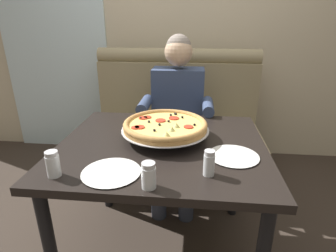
{
  "coord_description": "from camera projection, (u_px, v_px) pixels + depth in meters",
  "views": [
    {
      "loc": [
        0.17,
        -1.32,
        1.37
      ],
      "look_at": [
        0.03,
        0.06,
        0.83
      ],
      "focal_mm": 29.16,
      "sensor_mm": 36.0,
      "label": 1
    }
  ],
  "objects": [
    {
      "name": "ground_plane",
      "position": [
        163.0,
        249.0,
        1.74
      ],
      "size": [
        16.0,
        16.0,
        0.0
      ],
      "primitive_type": "plane",
      "color": "#382D26"
    },
    {
      "name": "plate_near_left",
      "position": [
        111.0,
        171.0,
        1.18
      ],
      "size": [
        0.26,
        0.26,
        0.02
      ],
      "color": "white",
      "rests_on": "dining_table"
    },
    {
      "name": "plate_near_right",
      "position": [
        234.0,
        155.0,
        1.32
      ],
      "size": [
        0.25,
        0.25,
        0.02
      ],
      "color": "white",
      "rests_on": "dining_table"
    },
    {
      "name": "diner_main",
      "position": [
        177.0,
        111.0,
        2.11
      ],
      "size": [
        0.54,
        0.64,
        1.27
      ],
      "color": "#2D3342",
      "rests_on": "ground_plane"
    },
    {
      "name": "pizza",
      "position": [
        165.0,
        126.0,
        1.5
      ],
      "size": [
        0.48,
        0.48,
        0.11
      ],
      "color": "silver",
      "rests_on": "dining_table"
    },
    {
      "name": "dining_table",
      "position": [
        162.0,
        159.0,
        1.5
      ],
      "size": [
        1.1,
        0.95,
        0.75
      ],
      "color": "black",
      "rests_on": "ground_plane"
    },
    {
      "name": "shaker_parmesan",
      "position": [
        148.0,
        177.0,
        1.07
      ],
      "size": [
        0.06,
        0.06,
        0.11
      ],
      "color": "white",
      "rests_on": "dining_table"
    },
    {
      "name": "shaker_pepper_flakes",
      "position": [
        53.0,
        166.0,
        1.15
      ],
      "size": [
        0.06,
        0.06,
        0.11
      ],
      "color": "white",
      "rests_on": "dining_table"
    },
    {
      "name": "patio_chair",
      "position": [
        93.0,
        88.0,
        3.59
      ],
      "size": [
        0.43,
        0.42,
        0.86
      ],
      "color": "black",
      "rests_on": "ground_plane"
    },
    {
      "name": "window_panel",
      "position": [
        50.0,
        16.0,
        2.69
      ],
      "size": [
        1.1,
        0.02,
        2.8
      ],
      "primitive_type": "cube",
      "color": "white",
      "rests_on": "ground_plane"
    },
    {
      "name": "back_wall_with_window",
      "position": [
        181.0,
        16.0,
        2.64
      ],
      "size": [
        6.0,
        0.12,
        2.8
      ],
      "primitive_type": "cube",
      "color": "beige",
      "rests_on": "ground_plane"
    },
    {
      "name": "booth_bench",
      "position": [
        175.0,
        134.0,
        2.47
      ],
      "size": [
        1.47,
        0.78,
        1.13
      ],
      "color": "#998966",
      "rests_on": "ground_plane"
    },
    {
      "name": "shaker_oregano",
      "position": [
        209.0,
        165.0,
        1.15
      ],
      "size": [
        0.05,
        0.05,
        0.11
      ],
      "color": "white",
      "rests_on": "dining_table"
    }
  ]
}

